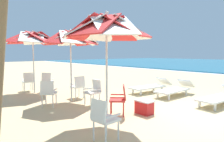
{
  "coord_description": "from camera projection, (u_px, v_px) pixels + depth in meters",
  "views": [
    {
      "loc": [
        2.7,
        -5.67,
        1.76
      ],
      "look_at": [
        -3.6,
        -0.19,
        1.0
      ],
      "focal_mm": 31.74,
      "sensor_mm": 36.0,
      "label": 1
    }
  ],
  "objects": [
    {
      "name": "ground_plane",
      "position": [
        196.0,
        112.0,
        5.89
      ],
      "size": [
        80.0,
        80.0,
        0.0
      ],
      "primitive_type": "plane",
      "color": "#D3B784"
    },
    {
      "name": "beach_umbrella_0",
      "position": [
        107.0,
        29.0,
        4.72
      ],
      "size": [
        2.18,
        2.18,
        2.75
      ],
      "color": "silver",
      "rests_on": "ground"
    },
    {
      "name": "plastic_chair_0",
      "position": [
        103.0,
        117.0,
        3.91
      ],
      "size": [
        0.47,
        0.5,
        0.87
      ],
      "color": "white",
      "rests_on": "ground"
    },
    {
      "name": "plastic_chair_1",
      "position": [
        120.0,
        98.0,
        5.59
      ],
      "size": [
        0.63,
        0.63,
        0.87
      ],
      "color": "red",
      "rests_on": "ground"
    },
    {
      "name": "beach_umbrella_1",
      "position": [
        70.0,
        39.0,
        7.09
      ],
      "size": [
        2.06,
        2.06,
        2.62
      ],
      "color": "silver",
      "rests_on": "ground"
    },
    {
      "name": "plastic_chair_2",
      "position": [
        94.0,
        91.0,
        6.67
      ],
      "size": [
        0.44,
        0.47,
        0.87
      ],
      "color": "white",
      "rests_on": "ground"
    },
    {
      "name": "plastic_chair_3",
      "position": [
        78.0,
        86.0,
        7.71
      ],
      "size": [
        0.47,
        0.45,
        0.87
      ],
      "color": "white",
      "rests_on": "ground"
    },
    {
      "name": "plastic_chair_4",
      "position": [
        48.0,
        92.0,
        6.47
      ],
      "size": [
        0.63,
        0.63,
        0.87
      ],
      "color": "white",
      "rests_on": "ground"
    },
    {
      "name": "beach_umbrella_2",
      "position": [
        33.0,
        39.0,
        8.6
      ],
      "size": [
        2.42,
        2.42,
        2.74
      ],
      "color": "silver",
      "rests_on": "ground"
    },
    {
      "name": "plastic_chair_5",
      "position": [
        28.0,
        81.0,
        9.11
      ],
      "size": [
        0.51,
        0.48,
        0.87
      ],
      "color": "white",
      "rests_on": "ground"
    },
    {
      "name": "plastic_chair_6",
      "position": [
        47.0,
        80.0,
        9.12
      ],
      "size": [
        0.63,
        0.63,
        0.87
      ],
      "color": "white",
      "rests_on": "ground"
    },
    {
      "name": "sun_lounger_1",
      "position": [
        221.0,
        97.0,
        6.72
      ],
      "size": [
        0.85,
        2.2,
        0.62
      ],
      "color": "white",
      "rests_on": "ground"
    },
    {
      "name": "sun_lounger_2",
      "position": [
        175.0,
        89.0,
        8.16
      ],
      "size": [
        0.65,
        2.15,
        0.62
      ],
      "color": "white",
      "rests_on": "ground"
    },
    {
      "name": "sun_lounger_3",
      "position": [
        151.0,
        86.0,
        8.9
      ],
      "size": [
        0.88,
        2.21,
        0.62
      ],
      "color": "white",
      "rests_on": "ground"
    },
    {
      "name": "cooler_box",
      "position": [
        144.0,
        107.0,
        5.74
      ],
      "size": [
        0.5,
        0.34,
        0.4
      ],
      "color": "red",
      "rests_on": "ground"
    }
  ]
}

